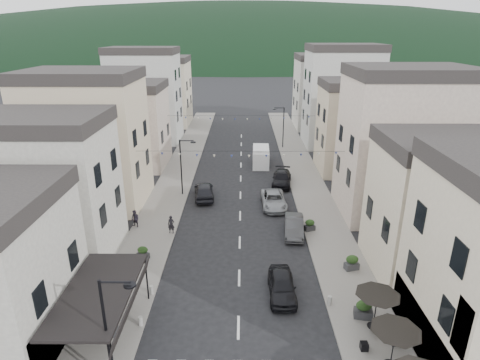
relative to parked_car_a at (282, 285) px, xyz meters
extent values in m
cube|color=slate|center=(-10.30, 22.90, -0.66)|extent=(4.00, 76.00, 0.12)
cube|color=slate|center=(4.70, 22.90, -0.66)|extent=(4.00, 76.00, 0.12)
ellipsoid|color=black|center=(-2.80, 290.90, -0.72)|extent=(640.00, 360.00, 70.00)
cube|color=black|center=(-10.30, -4.10, 2.48)|extent=(3.60, 7.50, 0.15)
cube|color=black|center=(-8.50, -4.10, 1.98)|extent=(0.34, 7.50, 0.99)
cylinder|color=black|center=(-8.60, -0.60, 0.88)|extent=(0.10, 0.10, 3.20)
cube|color=#A6A298|center=(-17.30, 4.90, 4.28)|extent=(10.00, 7.00, 10.00)
cube|color=#262323|center=(-17.30, 4.90, 9.78)|extent=(10.20, 7.14, 1.00)
cube|color=beige|center=(-17.30, 14.90, 5.28)|extent=(10.00, 8.00, 12.00)
cube|color=#262323|center=(-17.30, 14.90, 11.78)|extent=(10.20, 8.16, 1.00)
cube|color=#AD988C|center=(-17.30, 26.90, 4.03)|extent=(10.00, 8.00, 9.50)
cube|color=#262323|center=(-17.30, 26.90, 9.28)|extent=(10.20, 8.16, 1.00)
cube|color=#B3B4AE|center=(-17.30, 38.90, 5.78)|extent=(10.00, 7.00, 13.00)
cube|color=#262323|center=(-17.30, 38.90, 12.78)|extent=(10.20, 7.14, 1.00)
cube|color=beige|center=(-17.30, 50.90, 4.78)|extent=(10.00, 9.00, 11.00)
cube|color=#262323|center=(-17.30, 50.90, 10.78)|extent=(10.20, 9.18, 1.00)
cube|color=beige|center=(11.70, 2.90, 3.78)|extent=(10.00, 7.00, 9.00)
cube|color=#262323|center=(11.70, 2.90, 8.78)|extent=(10.20, 7.14, 1.00)
cube|color=#AD988C|center=(11.70, 12.90, 5.53)|extent=(10.00, 8.00, 12.50)
cube|color=#262323|center=(11.70, 12.90, 12.28)|extent=(10.20, 8.16, 1.00)
cube|color=beige|center=(11.70, 24.90, 4.28)|extent=(10.00, 7.00, 10.00)
cube|color=#262323|center=(11.70, 24.90, 9.78)|extent=(10.20, 7.14, 1.00)
cube|color=#B3B4AE|center=(11.70, 36.90, 6.03)|extent=(10.00, 8.00, 13.50)
cube|color=#262323|center=(11.70, 36.90, 13.28)|extent=(10.20, 8.16, 1.00)
cube|color=#A6A298|center=(11.70, 48.90, 5.03)|extent=(10.00, 9.00, 11.50)
cube|color=#262323|center=(11.70, 48.90, 11.28)|extent=(10.20, 9.18, 1.00)
cylinder|color=black|center=(4.90, -6.30, 0.55)|extent=(0.06, 0.06, 2.30)
cone|color=black|center=(4.90, -6.30, 1.65)|extent=(2.50, 2.50, 0.55)
cylinder|color=black|center=(4.90, -3.50, 0.55)|extent=(0.06, 0.06, 2.30)
cone|color=black|center=(4.90, -3.50, 1.65)|extent=(2.50, 2.50, 0.55)
cylinder|color=black|center=(4.90, -3.50, -0.23)|extent=(0.70, 0.70, 0.04)
cylinder|color=black|center=(-8.90, -7.10, 2.28)|extent=(0.14, 0.14, 6.00)
cylinder|color=black|center=(-8.20, -7.10, 5.18)|extent=(1.40, 0.10, 0.10)
cylinder|color=black|center=(-7.55, -7.10, 5.03)|extent=(0.56, 0.56, 0.08)
cylinder|color=black|center=(-8.90, 16.90, 2.28)|extent=(0.14, 0.14, 6.00)
cylinder|color=black|center=(-8.20, 16.90, 5.18)|extent=(1.40, 0.10, 0.10)
cylinder|color=black|center=(-7.55, 16.90, 5.03)|extent=(0.56, 0.56, 0.08)
cylinder|color=black|center=(3.30, 34.90, 2.28)|extent=(0.14, 0.14, 6.00)
cylinder|color=black|center=(2.60, 34.90, 5.18)|extent=(1.40, 0.10, 0.10)
cylinder|color=black|center=(1.95, 34.90, 5.03)|extent=(0.56, 0.56, 0.08)
cylinder|color=gray|center=(-8.50, -3.10, -0.30)|extent=(0.26, 0.26, 0.60)
cylinder|color=gray|center=(-8.50, -0.10, -0.30)|extent=(0.26, 0.26, 0.60)
cylinder|color=gray|center=(2.90, -1.10, -0.30)|extent=(0.26, 0.26, 0.60)
cylinder|color=black|center=(-2.80, 12.90, 5.28)|extent=(19.00, 0.02, 0.02)
cone|color=beige|center=(-11.51, 12.90, 5.09)|extent=(0.28, 0.28, 0.24)
cone|color=navy|center=(-9.93, 12.90, 5.00)|extent=(0.28, 0.28, 0.24)
cone|color=beige|center=(-8.34, 12.90, 4.92)|extent=(0.28, 0.28, 0.24)
cone|color=navy|center=(-6.76, 12.90, 4.86)|extent=(0.28, 0.28, 0.24)
cone|color=beige|center=(-5.17, 12.90, 4.81)|extent=(0.28, 0.28, 0.24)
cone|color=navy|center=(-3.59, 12.90, 4.79)|extent=(0.28, 0.28, 0.24)
cone|color=beige|center=(-2.01, 12.90, 4.79)|extent=(0.28, 0.28, 0.24)
cone|color=navy|center=(-0.42, 12.90, 4.81)|extent=(0.28, 0.28, 0.24)
cone|color=beige|center=(1.16, 12.90, 4.86)|extent=(0.28, 0.28, 0.24)
cone|color=navy|center=(2.74, 12.90, 4.92)|extent=(0.28, 0.28, 0.24)
cone|color=beige|center=(4.33, 12.90, 5.00)|extent=(0.28, 0.28, 0.24)
cone|color=navy|center=(5.91, 12.90, 5.09)|extent=(0.28, 0.28, 0.24)
cylinder|color=black|center=(-2.80, 28.90, 5.28)|extent=(19.00, 0.02, 0.02)
cone|color=beige|center=(-11.51, 28.90, 5.09)|extent=(0.28, 0.28, 0.24)
cone|color=navy|center=(-9.93, 28.90, 5.00)|extent=(0.28, 0.28, 0.24)
cone|color=beige|center=(-8.34, 28.90, 4.92)|extent=(0.28, 0.28, 0.24)
cone|color=navy|center=(-6.76, 28.90, 4.86)|extent=(0.28, 0.28, 0.24)
cone|color=beige|center=(-5.17, 28.90, 4.81)|extent=(0.28, 0.28, 0.24)
cone|color=navy|center=(-3.59, 28.90, 4.79)|extent=(0.28, 0.28, 0.24)
cone|color=beige|center=(-2.01, 28.90, 4.79)|extent=(0.28, 0.28, 0.24)
cone|color=navy|center=(-0.42, 28.90, 4.81)|extent=(0.28, 0.28, 0.24)
cone|color=beige|center=(1.16, 28.90, 4.86)|extent=(0.28, 0.28, 0.24)
cone|color=navy|center=(2.74, 28.90, 4.92)|extent=(0.28, 0.28, 0.24)
cone|color=beige|center=(4.33, 28.90, 5.00)|extent=(0.28, 0.28, 0.24)
cone|color=navy|center=(5.91, 28.90, 5.09)|extent=(0.28, 0.28, 0.24)
imported|color=black|center=(0.00, 0.00, 0.00)|extent=(1.72, 4.26, 1.45)
imported|color=#343537|center=(1.80, 8.42, 0.00)|extent=(1.94, 4.51, 1.44)
imported|color=gray|center=(0.46, 14.03, -0.02)|extent=(2.52, 5.12, 1.40)
imported|color=black|center=(1.80, 20.00, 0.00)|extent=(2.67, 5.20, 1.44)
imported|color=black|center=(-6.55, 16.14, 0.09)|extent=(2.51, 4.98, 1.63)
cube|color=white|center=(-0.25, 27.15, 0.34)|extent=(2.19, 5.18, 2.13)
cube|color=white|center=(-0.27, 26.51, 1.46)|extent=(2.08, 3.47, 0.53)
cylinder|color=black|center=(-1.16, 25.26, -0.35)|extent=(0.29, 0.75, 0.75)
cylinder|color=black|center=(0.54, 25.20, -0.35)|extent=(0.29, 0.75, 0.75)
cylinder|color=black|center=(-1.04, 29.09, -0.35)|extent=(0.29, 0.75, 0.75)
cylinder|color=black|center=(0.67, 29.03, -0.35)|extent=(0.29, 0.75, 0.75)
imported|color=black|center=(-8.60, 8.26, 0.19)|extent=(0.61, 0.43, 1.59)
imported|color=#231E29|center=(-11.93, 9.38, 0.17)|extent=(0.94, 0.87, 1.55)
cube|color=#303032|center=(-10.10, -3.90, -0.37)|extent=(0.98, 0.58, 0.48)
ellipsoid|color=black|center=(-10.10, -3.90, 0.16)|extent=(0.84, 0.53, 0.61)
cube|color=#2C2C2E|center=(-10.07, 4.24, -0.38)|extent=(1.01, 0.81, 0.44)
ellipsoid|color=black|center=(-10.07, 4.24, 0.11)|extent=(0.78, 0.50, 0.57)
cube|color=#2E2E30|center=(4.67, -2.30, -0.33)|extent=(1.17, 0.78, 0.54)
ellipsoid|color=black|center=(4.67, -2.30, 0.26)|extent=(0.95, 0.60, 0.69)
cube|color=#333336|center=(5.29, 2.88, -0.35)|extent=(1.12, 0.80, 0.50)
ellipsoid|color=black|center=(5.29, 2.88, 0.20)|extent=(0.89, 0.56, 0.64)
cube|color=#2B2B2D|center=(3.20, 8.85, -0.38)|extent=(1.02, 0.78, 0.45)
ellipsoid|color=black|center=(3.20, 8.85, 0.12)|extent=(0.79, 0.51, 0.58)
camera|label=1|loc=(-2.57, -21.99, 15.60)|focal=30.00mm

